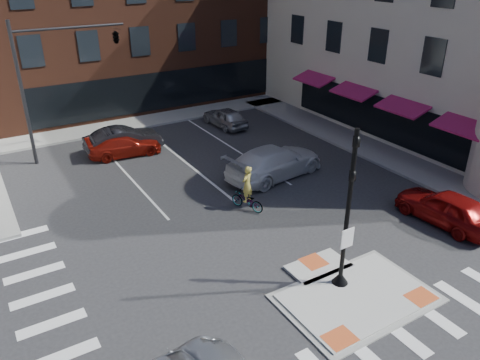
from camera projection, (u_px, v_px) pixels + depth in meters
ground at (347, 291)px, 16.94m from camera, size 120.00×120.00×0.00m
refuge_island at (352, 294)px, 16.72m from camera, size 5.40×4.65×0.13m
sidewalk_e at (365, 145)px, 29.65m from camera, size 3.00×24.00×0.15m
sidewalk_n at (174, 115)px, 35.24m from camera, size 26.00×3.00×0.15m
building_e at (475, 2)px, 32.36m from camera, size 21.90×23.90×17.70m
building_far_left at (6, 13)px, 52.92m from camera, size 10.00×12.00×10.00m
signal_pole at (346, 231)px, 16.22m from camera, size 0.60×0.60×5.98m
mast_arm_signal at (91, 48)px, 26.47m from camera, size 6.10×2.24×8.00m
red_sedan at (446, 207)px, 20.92m from camera, size 2.13×4.69×1.56m
white_pickup at (275, 162)px, 25.37m from camera, size 6.20×3.30×1.71m
bg_car_dark at (123, 140)px, 28.63m from camera, size 4.69×1.73×1.53m
bg_car_silver at (225, 117)px, 32.90m from camera, size 1.87×4.08×1.36m
bg_car_red at (124, 145)px, 28.14m from camera, size 4.53×2.24×1.27m
cyclist at (247, 195)px, 22.05m from camera, size 1.26×1.87×2.23m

